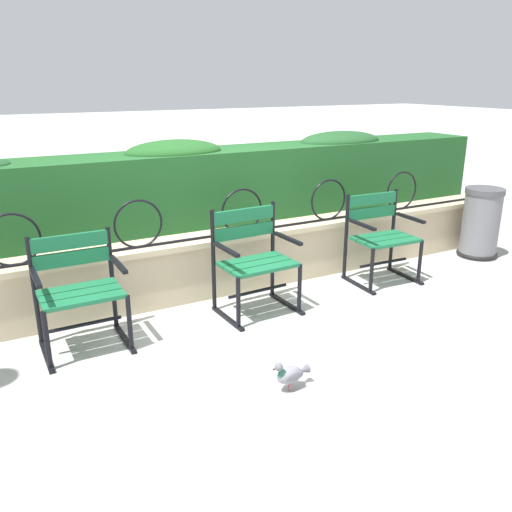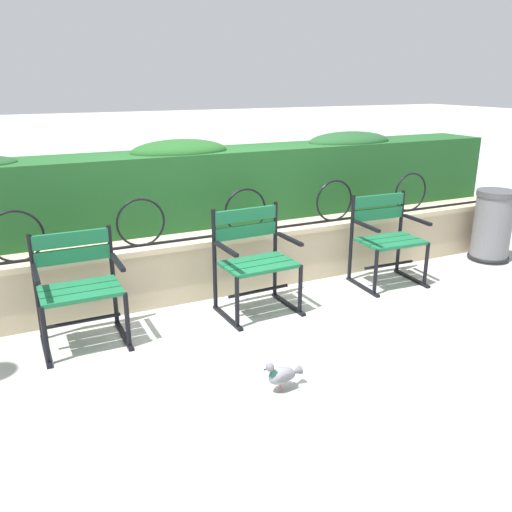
{
  "view_description": "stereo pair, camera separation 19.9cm",
  "coord_description": "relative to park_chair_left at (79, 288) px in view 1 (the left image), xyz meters",
  "views": [
    {
      "loc": [
        -1.95,
        -3.52,
        1.92
      ],
      "look_at": [
        0.0,
        0.07,
        0.55
      ],
      "focal_mm": 37.28,
      "sensor_mm": 36.0,
      "label": 1
    },
    {
      "loc": [
        -1.77,
        -3.61,
        1.92
      ],
      "look_at": [
        0.0,
        0.07,
        0.55
      ],
      "focal_mm": 37.28,
      "sensor_mm": 36.0,
      "label": 2
    }
  ],
  "objects": [
    {
      "name": "park_chair_left",
      "position": [
        0.0,
        0.0,
        0.0
      ],
      "size": [
        0.61,
        0.52,
        0.85
      ],
      "color": "#19663D",
      "rests_on": "ground"
    },
    {
      "name": "park_chair_right",
      "position": [
        2.88,
        0.02,
        0.0
      ],
      "size": [
        0.64,
        0.55,
        0.86
      ],
      "color": "#19663D",
      "rests_on": "ground"
    },
    {
      "name": "trash_bin",
      "position": [
        4.37,
        0.05,
        -0.09
      ],
      "size": [
        0.44,
        0.44,
        0.78
      ],
      "color": "slate",
      "rests_on": "ground"
    },
    {
      "name": "park_chair_centre",
      "position": [
        1.44,
        -0.04,
        0.01
      ],
      "size": [
        0.66,
        0.55,
        0.9
      ],
      "color": "#19663D",
      "rests_on": "ground"
    },
    {
      "name": "stone_wall",
      "position": [
        1.37,
        0.51,
        -0.18
      ],
      "size": [
        6.88,
        0.41,
        0.56
      ],
      "color": "tan",
      "rests_on": "ground"
    },
    {
      "name": "ground_plane",
      "position": [
        1.37,
        -0.28,
        -0.46
      ],
      "size": [
        60.0,
        60.0,
        0.0
      ],
      "primitive_type": "plane",
      "color": "#ADADA8"
    },
    {
      "name": "iron_arch_fence",
      "position": [
        1.13,
        0.43,
        0.28
      ],
      "size": [
        6.35,
        0.02,
        0.42
      ],
      "color": "black",
      "rests_on": "stone_wall"
    },
    {
      "name": "pigeon_near_chairs",
      "position": [
        1.05,
        -1.27,
        -0.35
      ],
      "size": [
        0.29,
        0.12,
        0.22
      ],
      "color": "gray",
      "rests_on": "ground"
    },
    {
      "name": "hedge_row",
      "position": [
        1.38,
        0.99,
        0.48
      ],
      "size": [
        6.74,
        0.61,
        0.82
      ],
      "color": "#1E5123",
      "rests_on": "stone_wall"
    }
  ]
}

